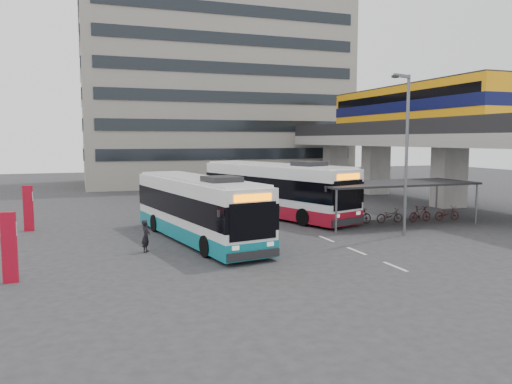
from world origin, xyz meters
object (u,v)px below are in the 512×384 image
object	(u,v)px
bus_teal	(197,209)
pedestrian	(146,236)
lamp_post	(406,145)
bus_main	(276,190)

from	to	relation	value
bus_teal	pedestrian	distance (m)	3.58
lamp_post	bus_main	bearing A→B (deg)	93.63
lamp_post	pedestrian	bearing A→B (deg)	157.37
bus_teal	pedestrian	bearing A→B (deg)	-155.31
bus_main	bus_teal	xyz separation A→B (m)	(-6.76, -6.21, -0.15)
pedestrian	bus_teal	bearing A→B (deg)	-31.46
bus_main	pedestrian	size ratio (longest dim) A/B	8.69
bus_main	pedestrian	world-z (taller)	bus_main
bus_teal	lamp_post	xyz separation A→B (m)	(10.65, -2.50, 3.23)
pedestrian	lamp_post	world-z (taller)	lamp_post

